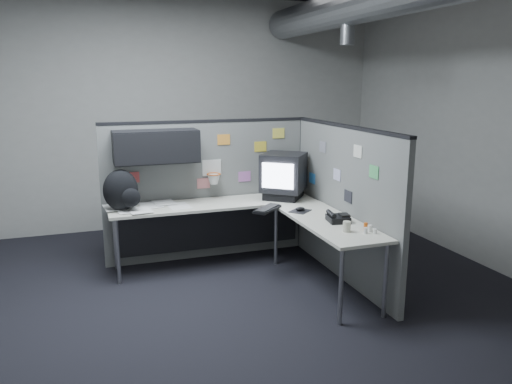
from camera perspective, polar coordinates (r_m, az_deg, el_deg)
name	(u,v)px	position (r m, az deg, el deg)	size (l,w,h in m)	color
room	(307,77)	(4.73, 5.82, 12.90)	(5.62, 5.62, 3.22)	black
partition_back	(195,176)	(5.75, -6.97, 1.80)	(2.44, 0.42, 1.63)	slate
partition_right	(343,202)	(5.32, 9.89, -1.16)	(0.07, 2.23, 1.63)	slate
desk	(243,217)	(5.44, -1.55, -2.90)	(2.31, 2.11, 0.73)	beige
monitor	(284,175)	(5.76, 3.17, 1.93)	(0.64, 0.64, 0.52)	black
keyboard	(267,209)	(5.26, 1.30, -1.93)	(0.39, 0.37, 0.04)	black
mouse	(300,210)	(5.24, 5.06, -2.04)	(0.28, 0.27, 0.05)	black
phone	(338,218)	(4.90, 9.31, -2.94)	(0.23, 0.24, 0.10)	black
bottles	(368,229)	(4.63, 12.73, -4.12)	(0.12, 0.16, 0.07)	silver
cup	(347,227)	(4.59, 10.33, -3.91)	(0.07, 0.07, 0.10)	#B8B6A2
papers	(146,207)	(5.50, -12.42, -1.64)	(0.92, 0.63, 0.02)	white
backpack	(122,191)	(5.37, -15.10, 0.12)	(0.42, 0.38, 0.44)	black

